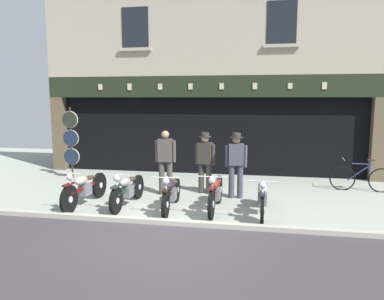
{
  "coord_description": "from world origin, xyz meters",
  "views": [
    {
      "loc": [
        1.69,
        -6.98,
        2.57
      ],
      "look_at": [
        -0.08,
        2.78,
        1.17
      ],
      "focal_mm": 34.4,
      "sensor_mm": 36.0,
      "label": 1
    }
  ],
  "objects_px": {
    "motorcycle_center_left": "(127,189)",
    "advert_board_near": "(275,127)",
    "motorcycle_right": "(262,196)",
    "salesman_left": "(166,159)",
    "motorcycle_left": "(85,188)",
    "salesman_right": "(236,162)",
    "shopkeeper_center": "(205,160)",
    "motorcycle_center_right": "(216,192)",
    "leaning_bicycle": "(362,178)",
    "motorcycle_center": "(171,192)",
    "tyre_sign_pole": "(71,139)"
  },
  "relations": [
    {
      "from": "motorcycle_center_left",
      "to": "advert_board_near",
      "type": "bearing_deg",
      "value": -127.55
    },
    {
      "from": "motorcycle_center_left",
      "to": "advert_board_near",
      "type": "height_order",
      "value": "advert_board_near"
    },
    {
      "from": "motorcycle_right",
      "to": "salesman_left",
      "type": "xyz_separation_m",
      "value": [
        -2.54,
        1.29,
        0.54
      ]
    },
    {
      "from": "motorcycle_left",
      "to": "salesman_right",
      "type": "bearing_deg",
      "value": -156.25
    },
    {
      "from": "shopkeeper_center",
      "to": "salesman_right",
      "type": "xyz_separation_m",
      "value": [
        0.85,
        -0.33,
        0.03
      ]
    },
    {
      "from": "salesman_left",
      "to": "advert_board_near",
      "type": "bearing_deg",
      "value": -135.78
    },
    {
      "from": "motorcycle_right",
      "to": "salesman_right",
      "type": "height_order",
      "value": "salesman_right"
    },
    {
      "from": "motorcycle_center_right",
      "to": "salesman_left",
      "type": "relative_size",
      "value": 1.16
    },
    {
      "from": "motorcycle_center_left",
      "to": "salesman_right",
      "type": "relative_size",
      "value": 1.15
    },
    {
      "from": "shopkeeper_center",
      "to": "motorcycle_center_right",
      "type": "bearing_deg",
      "value": 119.53
    },
    {
      "from": "shopkeeper_center",
      "to": "leaning_bicycle",
      "type": "distance_m",
      "value": 4.42
    },
    {
      "from": "motorcycle_center",
      "to": "salesman_right",
      "type": "distance_m",
      "value": 1.98
    },
    {
      "from": "motorcycle_right",
      "to": "tyre_sign_pole",
      "type": "xyz_separation_m",
      "value": [
        -6.04,
        2.77,
        0.87
      ]
    },
    {
      "from": "motorcycle_right",
      "to": "leaning_bicycle",
      "type": "xyz_separation_m",
      "value": [
        2.75,
        2.62,
        -0.05
      ]
    },
    {
      "from": "motorcycle_center",
      "to": "tyre_sign_pole",
      "type": "bearing_deg",
      "value": -37.24
    },
    {
      "from": "tyre_sign_pole",
      "to": "leaning_bicycle",
      "type": "bearing_deg",
      "value": -1.0
    },
    {
      "from": "motorcycle_left",
      "to": "salesman_right",
      "type": "height_order",
      "value": "salesman_right"
    },
    {
      "from": "motorcycle_center_right",
      "to": "tyre_sign_pole",
      "type": "relative_size",
      "value": 0.87
    },
    {
      "from": "salesman_right",
      "to": "tyre_sign_pole",
      "type": "xyz_separation_m",
      "value": [
        -5.37,
        1.48,
        0.34
      ]
    },
    {
      "from": "motorcycle_center_left",
      "to": "motorcycle_center",
      "type": "xyz_separation_m",
      "value": [
        1.1,
        -0.09,
        -0.0
      ]
    },
    {
      "from": "leaning_bicycle",
      "to": "advert_board_near",
      "type": "bearing_deg",
      "value": 58.81
    },
    {
      "from": "motorcycle_center_left",
      "to": "shopkeeper_center",
      "type": "bearing_deg",
      "value": -134.35
    },
    {
      "from": "motorcycle_left",
      "to": "leaning_bicycle",
      "type": "relative_size",
      "value": 1.21
    },
    {
      "from": "motorcycle_right",
      "to": "advert_board_near",
      "type": "distance_m",
      "value": 4.5
    },
    {
      "from": "shopkeeper_center",
      "to": "motorcycle_center",
      "type": "bearing_deg",
      "value": 83.65
    },
    {
      "from": "motorcycle_center_left",
      "to": "motorcycle_center",
      "type": "relative_size",
      "value": 1.02
    },
    {
      "from": "motorcycle_center_left",
      "to": "motorcycle_right",
      "type": "height_order",
      "value": "motorcycle_center_left"
    },
    {
      "from": "leaning_bicycle",
      "to": "motorcycle_center",
      "type": "bearing_deg",
      "value": 123.35
    },
    {
      "from": "leaning_bicycle",
      "to": "motorcycle_left",
      "type": "bearing_deg",
      "value": 115.6
    },
    {
      "from": "motorcycle_center_left",
      "to": "leaning_bicycle",
      "type": "height_order",
      "value": "leaning_bicycle"
    },
    {
      "from": "motorcycle_left",
      "to": "tyre_sign_pole",
      "type": "height_order",
      "value": "tyre_sign_pole"
    },
    {
      "from": "motorcycle_right",
      "to": "advert_board_near",
      "type": "xyz_separation_m",
      "value": [
        0.42,
        4.31,
        1.22
      ]
    },
    {
      "from": "advert_board_near",
      "to": "motorcycle_center",
      "type": "bearing_deg",
      "value": -120.08
    },
    {
      "from": "motorcycle_left",
      "to": "motorcycle_center",
      "type": "distance_m",
      "value": 2.14
    },
    {
      "from": "motorcycle_center_right",
      "to": "advert_board_near",
      "type": "distance_m",
      "value": 4.62
    },
    {
      "from": "motorcycle_center_left",
      "to": "salesman_left",
      "type": "relative_size",
      "value": 1.13
    },
    {
      "from": "motorcycle_center_left",
      "to": "motorcycle_center_right",
      "type": "height_order",
      "value": "motorcycle_center_right"
    },
    {
      "from": "shopkeeper_center",
      "to": "salesman_right",
      "type": "bearing_deg",
      "value": 171.11
    },
    {
      "from": "motorcycle_center",
      "to": "leaning_bicycle",
      "type": "height_order",
      "value": "leaning_bicycle"
    },
    {
      "from": "salesman_left",
      "to": "tyre_sign_pole",
      "type": "relative_size",
      "value": 0.75
    },
    {
      "from": "salesman_left",
      "to": "salesman_right",
      "type": "bearing_deg",
      "value": 178.57
    },
    {
      "from": "motorcycle_center_left",
      "to": "motorcycle_right",
      "type": "distance_m",
      "value": 3.18
    },
    {
      "from": "motorcycle_left",
      "to": "motorcycle_center_right",
      "type": "bearing_deg",
      "value": -174.23
    },
    {
      "from": "motorcycle_center_right",
      "to": "salesman_right",
      "type": "xyz_separation_m",
      "value": [
        0.39,
        1.18,
        0.51
      ]
    },
    {
      "from": "motorcycle_right",
      "to": "salesman_right",
      "type": "xyz_separation_m",
      "value": [
        -0.67,
        1.29,
        0.53
      ]
    },
    {
      "from": "motorcycle_center_right",
      "to": "tyre_sign_pole",
      "type": "height_order",
      "value": "tyre_sign_pole"
    },
    {
      "from": "salesman_right",
      "to": "leaning_bicycle",
      "type": "height_order",
      "value": "salesman_right"
    },
    {
      "from": "motorcycle_left",
      "to": "salesman_left",
      "type": "distance_m",
      "value": 2.2
    },
    {
      "from": "motorcycle_right",
      "to": "tyre_sign_pole",
      "type": "bearing_deg",
      "value": -24.07
    },
    {
      "from": "motorcycle_center_right",
      "to": "motorcycle_right",
      "type": "relative_size",
      "value": 1.01
    }
  ]
}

